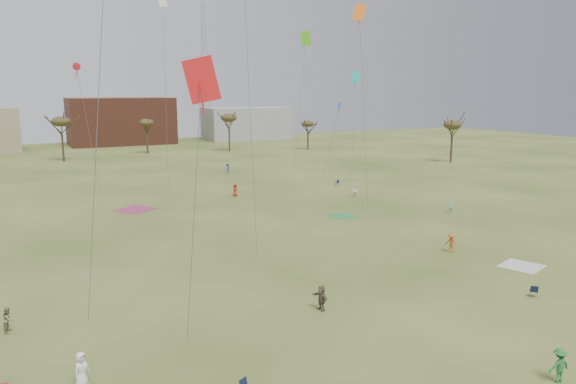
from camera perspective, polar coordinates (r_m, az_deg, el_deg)
name	(u,v)px	position (r m, az deg, el deg)	size (l,w,h in m)	color
ground	(366,299)	(38.74, 8.15, -10.99)	(260.00, 260.00, 0.00)	#365019
flyer_near_left	(81,369)	(29.60, -20.67, -16.86)	(0.86, 0.56, 1.75)	white
flyer_near_center	(559,365)	(31.19, 26.35, -15.84)	(1.14, 0.65, 1.76)	#25702F
spectator_fore_b	(8,319)	(37.29, -27.06, -11.71)	(0.74, 0.58, 1.53)	#847754
spectator_fore_c	(321,298)	(36.41, 3.47, -10.93)	(1.55, 0.49, 1.67)	brown
flyer_mid_b	(451,243)	(50.67, 16.59, -5.09)	(1.11, 0.64, 1.72)	#BA5F22
flyer_mid_c	(451,207)	(66.77, 16.54, -1.47)	(0.52, 0.34, 1.43)	#6EB7B8
spectator_mid_e	(355,191)	(73.73, 7.02, 0.10)	(0.80, 0.63, 1.65)	white
flyer_far_b	(235,190)	(74.09, -5.52, 0.20)	(0.83, 0.54, 1.69)	#A7291C
flyer_far_c	(228,168)	(94.84, -6.30, 2.47)	(1.08, 0.62, 1.67)	#212D9B
blanket_cream	(522,266)	(48.99, 23.12, -7.10)	(2.97, 2.97, 0.03)	silver
blanket_plum	(135,210)	(68.22, -15.61, -1.78)	(3.86, 3.86, 0.03)	#A23161
blanket_olive	(342,216)	(62.63, 5.64, -2.52)	(2.67, 2.67, 0.03)	#328A46
camp_chair_center	(534,293)	(42.32, 24.16, -9.58)	(0.74, 0.74, 0.87)	#131D36
camp_chair_right	(337,184)	(82.17, 5.09, 0.82)	(0.60, 0.56, 0.87)	#151D3B
kites_aloft	(225,18)	(58.91, -6.56, 17.55)	(65.75, 56.21, 25.31)	red
tree_line	(117,127)	(110.25, -17.36, 6.46)	(117.44, 49.32, 8.91)	#3A2B1E
building_brick	(121,121)	(151.85, -16.99, 7.08)	(26.00, 16.00, 12.00)	brown
building_grey	(247,123)	(159.76, -4.29, 7.13)	(24.00, 12.00, 9.00)	gray
radio_tower	(205,71)	(162.64, -8.67, 12.29)	(1.51, 1.72, 41.00)	#9EA3A8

